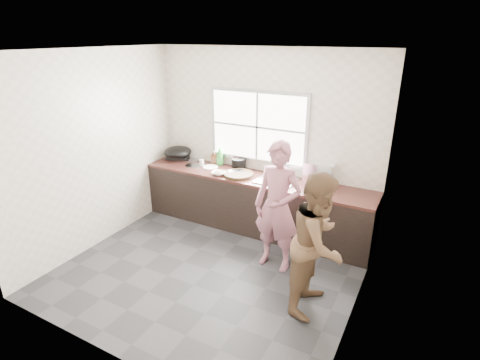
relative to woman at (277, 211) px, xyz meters
The scene contains 30 objects.
floor 1.18m from the woman, 143.43° to the right, with size 3.60×3.20×0.01m, color #2C2C2F.
ceiling 2.11m from the woman, 143.43° to the right, with size 3.60×3.20×0.01m, color silver.
wall_back 1.41m from the woman, 122.90° to the left, with size 3.60×0.01×2.70m, color beige.
wall_left 2.62m from the woman, 168.27° to the right, with size 0.01×3.20×2.70m, color beige.
wall_right 1.34m from the woman, 25.25° to the right, with size 0.01×3.20×2.70m, color beige.
wall_front 2.31m from the woman, 108.27° to the right, with size 3.60×0.01×2.70m, color beige.
cabinet 1.11m from the woman, 132.35° to the left, with size 3.60×0.62×0.82m, color black.
countertop 1.04m from the woman, 132.35° to the left, with size 3.60×0.64×0.04m, color #371B16.
sink 0.85m from the woman, 114.55° to the left, with size 0.55×0.45×0.02m, color silver.
faucet 1.05m from the woman, 109.93° to the left, with size 0.02×0.02×0.30m, color silver.
window_frame 1.54m from the woman, 126.85° to the left, with size 1.60×0.05×1.10m, color #9EA0A5.
window_glazing 1.52m from the woman, 127.50° to the left, with size 1.50×0.01×1.00m, color white.
woman is the anchor object (origin of this frame).
person_side 0.85m from the woman, 36.30° to the right, with size 0.77×0.60×1.58m, color brown.
cutting_board 1.17m from the woman, 143.11° to the left, with size 0.45×0.45×0.04m, color #2F2212.
cleaver 1.28m from the woman, 142.70° to the left, with size 0.22×0.11×0.01m, color #B7B8BE.
bowl_mince 1.36m from the woman, 153.92° to the left, with size 0.20×0.20×0.05m, color white.
bowl_crabs 0.72m from the woman, 111.30° to the left, with size 0.19×0.19×0.06m, color white.
bowl_held 0.62m from the woman, 113.62° to the left, with size 0.17×0.17×0.05m, color silver.
black_pot 1.49m from the woman, 137.60° to the left, with size 0.22×0.22×0.16m, color black.
plate_food 1.71m from the woman, 151.83° to the left, with size 0.24×0.24×0.02m, color white.
bottle_green 1.77m from the woman, 145.23° to the left, with size 0.12×0.12×0.32m, color #2A812F.
bottle_brown_tall 1.85m from the woman, 147.18° to the left, with size 0.09×0.09×0.21m, color #4A2812.
bottle_brown_short 1.51m from the woman, 138.39° to the left, with size 0.12×0.12×0.16m, color #452011.
glass_jar 1.87m from the woman, 154.01° to the left, with size 0.07×0.07×0.10m, color silver.
burner 2.48m from the woman, 156.36° to the left, with size 0.36×0.36×0.05m, color black.
wok 2.37m from the woman, 158.21° to the left, with size 0.46×0.46×0.17m, color black.
dish_rack 1.05m from the woman, 77.79° to the left, with size 0.42×0.30×0.32m, color white.
pot_lid_left 1.94m from the woman, 157.22° to the left, with size 0.26×0.26×0.01m, color #A3A6A9.
pot_lid_right 2.22m from the woman, 153.20° to the left, with size 0.24×0.24×0.01m, color #B3B6BA.
Camera 1 is at (2.29, -3.41, 2.86)m, focal length 28.00 mm.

